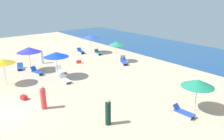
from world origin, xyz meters
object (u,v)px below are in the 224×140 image
at_px(lounge_chair_1_0, 124,60).
at_px(lounge_chair_3_0, 98,53).
at_px(lounge_chair_1_1, 124,62).
at_px(beachgoer_2, 42,57).
at_px(cooler_box_1, 79,62).
at_px(cooler_box_2, 24,97).
at_px(lounge_chair_4_1, 61,70).
at_px(umbrella_5, 29,50).
at_px(beachgoer_0, 108,113).
at_px(umbrella_3, 91,37).
at_px(lounge_chair_2_0, 183,112).
at_px(umbrella_0, 3,61).
at_px(lounge_chair_3_1, 81,51).
at_px(umbrella_4, 56,54).
at_px(beachgoer_3, 43,98).
at_px(umbrella_1, 117,43).
at_px(lounge_chair_5_0, 37,72).
at_px(lounge_chair_5_1, 20,67).
at_px(lounge_chair_4_0, 65,80).
at_px(umbrella_2, 198,83).

xyz_separation_m(lounge_chair_1_0, lounge_chair_3_0, (-4.87, -0.33, 0.02)).
distance_m(lounge_chair_1_1, beachgoer_2, 9.63).
relative_size(cooler_box_1, cooler_box_2, 1.20).
height_order(lounge_chair_4_1, umbrella_5, umbrella_5).
height_order(lounge_chair_3_0, beachgoer_0, beachgoer_0).
bearing_deg(umbrella_3, lounge_chair_1_0, 6.04).
relative_size(lounge_chair_3_0, beachgoer_0, 0.76).
relative_size(lounge_chair_1_1, lounge_chair_2_0, 0.94).
distance_m(umbrella_0, lounge_chair_1_0, 13.28).
bearing_deg(lounge_chair_3_1, umbrella_0, -147.21).
bearing_deg(umbrella_5, umbrella_4, 19.37).
distance_m(umbrella_4, beachgoer_3, 6.51).
xyz_separation_m(umbrella_1, lounge_chair_1_0, (0.56, 0.68, -2.03)).
bearing_deg(umbrella_1, lounge_chair_4_1, -94.32).
bearing_deg(beachgoer_2, beachgoer_3, 8.25).
bearing_deg(lounge_chair_1_1, umbrella_4, -161.69).
bearing_deg(lounge_chair_2_0, lounge_chair_4_1, 96.73).
relative_size(umbrella_1, beachgoer_0, 1.45).
xyz_separation_m(lounge_chair_4_1, lounge_chair_5_0, (-1.10, -2.09, 0.01)).
bearing_deg(lounge_chair_3_1, lounge_chair_1_0, -69.49).
bearing_deg(lounge_chair_4_1, beachgoer_3, -124.63).
relative_size(lounge_chair_3_0, lounge_chair_5_1, 0.91).
bearing_deg(cooler_box_2, lounge_chair_4_0, -89.55).
xyz_separation_m(umbrella_5, beachgoer_2, (-2.05, 2.09, -1.62)).
height_order(lounge_chair_3_1, umbrella_5, umbrella_5).
height_order(umbrella_1, lounge_chair_4_0, umbrella_1).
bearing_deg(umbrella_2, umbrella_4, -159.73).
bearing_deg(umbrella_2, lounge_chair_2_0, -95.43).
bearing_deg(lounge_chair_3_1, lounge_chair_2_0, -94.74).
bearing_deg(lounge_chair_5_0, lounge_chair_5_1, 91.50).
distance_m(lounge_chair_1_1, lounge_chair_4_1, 7.36).
height_order(lounge_chair_5_1, beachgoer_2, beachgoer_2).
relative_size(umbrella_0, umbrella_2, 1.03).
distance_m(lounge_chair_4_1, lounge_chair_5_0, 2.36).
bearing_deg(lounge_chair_2_0, umbrella_5, 102.76).
distance_m(lounge_chair_3_0, umbrella_4, 9.91).
bearing_deg(beachgoer_2, lounge_chair_2_0, 38.33).
relative_size(lounge_chair_4_1, lounge_chair_5_0, 0.92).
xyz_separation_m(lounge_chair_2_0, cooler_box_1, (-15.01, 0.93, -0.07)).
xyz_separation_m(umbrella_1, cooler_box_1, (-2.38, -3.79, -2.09)).
distance_m(umbrella_2, lounge_chair_3_0, 17.57).
relative_size(lounge_chair_2_0, beachgoer_3, 0.89).
bearing_deg(lounge_chair_1_1, cooler_box_2, -147.06).
bearing_deg(cooler_box_1, beachgoer_2, 174.32).
bearing_deg(lounge_chair_2_0, beachgoer_3, 131.94).
xyz_separation_m(lounge_chair_1_1, lounge_chair_3_1, (-7.65, -1.16, 0.03)).
height_order(umbrella_4, beachgoer_3, umbrella_4).
xyz_separation_m(lounge_chair_1_1, beachgoer_3, (4.52, -11.65, 0.54)).
xyz_separation_m(umbrella_3, lounge_chair_5_1, (1.11, -9.98, -2.07)).
xyz_separation_m(lounge_chair_2_0, lounge_chair_4_0, (-10.53, -3.25, -0.00)).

